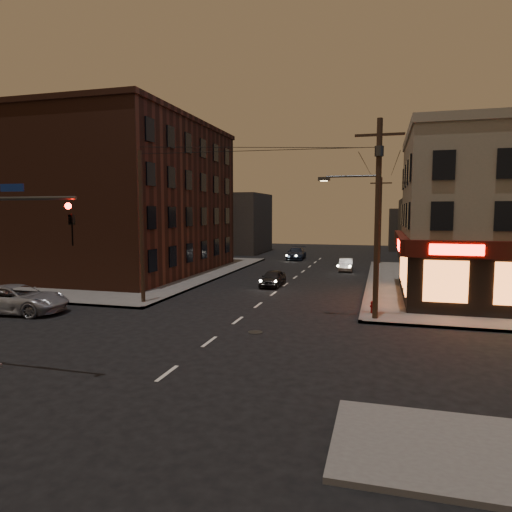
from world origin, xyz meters
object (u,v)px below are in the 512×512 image
(sedan_mid, at_px, (346,265))
(sedan_far, at_px, (296,253))
(sedan_near, at_px, (273,278))
(fire_hydrant, at_px, (373,306))
(suv_cross, at_px, (17,299))

(sedan_mid, relative_size, sedan_far, 0.73)
(sedan_near, height_order, fire_hydrant, sedan_near)
(sedan_near, xyz_separation_m, sedan_mid, (4.57, 10.66, -0.02))
(suv_cross, bearing_deg, sedan_near, -48.99)
(sedan_mid, distance_m, sedan_far, 11.16)
(sedan_mid, xyz_separation_m, sedan_far, (-6.45, 9.11, 0.12))
(sedan_mid, bearing_deg, sedan_far, 123.31)
(sedan_near, distance_m, sedan_mid, 11.60)
(suv_cross, relative_size, sedan_mid, 1.57)
(sedan_near, height_order, sedan_mid, sedan_near)
(sedan_far, bearing_deg, sedan_mid, -57.60)
(sedan_near, xyz_separation_m, fire_hydrant, (7.41, -7.98, -0.10))
(suv_cross, distance_m, sedan_near, 17.04)
(sedan_mid, relative_size, fire_hydrant, 5.36)
(suv_cross, relative_size, fire_hydrant, 8.43)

